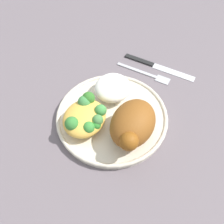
{
  "coord_description": "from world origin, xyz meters",
  "views": [
    {
      "loc": [
        0.3,
        0.15,
        0.48
      ],
      "look_at": [
        0.0,
        0.0,
        0.03
      ],
      "focal_mm": 42.25,
      "sensor_mm": 36.0,
      "label": 1
    }
  ],
  "objects_px": {
    "roasted_chicken": "(133,124)",
    "mac_cheese_with_broccoli": "(85,117)",
    "plate": "(112,117)",
    "knife": "(153,65)",
    "rice_pile": "(113,88)",
    "fork": "(146,73)"
  },
  "relations": [
    {
      "from": "roasted_chicken",
      "to": "fork",
      "type": "height_order",
      "value": "roasted_chicken"
    },
    {
      "from": "rice_pile",
      "to": "knife",
      "type": "bearing_deg",
      "value": 162.5
    },
    {
      "from": "mac_cheese_with_broccoli",
      "to": "knife",
      "type": "bearing_deg",
      "value": 166.21
    },
    {
      "from": "roasted_chicken",
      "to": "plate",
      "type": "bearing_deg",
      "value": -113.73
    },
    {
      "from": "knife",
      "to": "roasted_chicken",
      "type": "bearing_deg",
      "value": 9.69
    },
    {
      "from": "plate",
      "to": "rice_pile",
      "type": "height_order",
      "value": "rice_pile"
    },
    {
      "from": "roasted_chicken",
      "to": "fork",
      "type": "distance_m",
      "value": 0.2
    },
    {
      "from": "roasted_chicken",
      "to": "knife",
      "type": "height_order",
      "value": "roasted_chicken"
    },
    {
      "from": "roasted_chicken",
      "to": "rice_pile",
      "type": "height_order",
      "value": "roasted_chicken"
    },
    {
      "from": "roasted_chicken",
      "to": "knife",
      "type": "relative_size",
      "value": 0.65
    },
    {
      "from": "fork",
      "to": "mac_cheese_with_broccoli",
      "type": "bearing_deg",
      "value": -15.07
    },
    {
      "from": "plate",
      "to": "roasted_chicken",
      "type": "height_order",
      "value": "roasted_chicken"
    },
    {
      "from": "roasted_chicken",
      "to": "rice_pile",
      "type": "relative_size",
      "value": 1.46
    },
    {
      "from": "roasted_chicken",
      "to": "mac_cheese_with_broccoli",
      "type": "bearing_deg",
      "value": -79.76
    },
    {
      "from": "mac_cheese_with_broccoli",
      "to": "roasted_chicken",
      "type": "bearing_deg",
      "value": 100.24
    },
    {
      "from": "roasted_chicken",
      "to": "knife",
      "type": "distance_m",
      "value": 0.23
    },
    {
      "from": "rice_pile",
      "to": "fork",
      "type": "distance_m",
      "value": 0.12
    },
    {
      "from": "rice_pile",
      "to": "knife",
      "type": "xyz_separation_m",
      "value": [
        -0.14,
        0.05,
        -0.03
      ]
    },
    {
      "from": "plate",
      "to": "knife",
      "type": "height_order",
      "value": "plate"
    },
    {
      "from": "plate",
      "to": "knife",
      "type": "xyz_separation_m",
      "value": [
        -0.2,
        0.02,
        -0.01
      ]
    },
    {
      "from": "plate",
      "to": "roasted_chicken",
      "type": "bearing_deg",
      "value": 66.27
    },
    {
      "from": "knife",
      "to": "rice_pile",
      "type": "bearing_deg",
      "value": -17.5
    }
  ]
}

